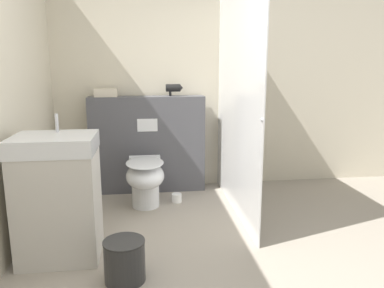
{
  "coord_description": "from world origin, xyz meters",
  "views": [
    {
      "loc": [
        -0.32,
        -1.95,
        1.44
      ],
      "look_at": [
        0.12,
        1.43,
        0.71
      ],
      "focal_mm": 35.0,
      "sensor_mm": 36.0,
      "label": 1
    }
  ],
  "objects_px": {
    "toilet": "(145,179)",
    "sink_vanity": "(58,197)",
    "hair_drier": "(174,88)",
    "waste_bin": "(125,261)"
  },
  "relations": [
    {
      "from": "toilet",
      "to": "sink_vanity",
      "type": "xyz_separation_m",
      "value": [
        -0.64,
        -0.9,
        0.16
      ]
    },
    {
      "from": "toilet",
      "to": "sink_vanity",
      "type": "relative_size",
      "value": 0.57
    },
    {
      "from": "toilet",
      "to": "waste_bin",
      "type": "xyz_separation_m",
      "value": [
        -0.15,
        -1.3,
        -0.16
      ]
    },
    {
      "from": "waste_bin",
      "to": "hair_drier",
      "type": "bearing_deg",
      "value": 75.24
    },
    {
      "from": "hair_drier",
      "to": "sink_vanity",
      "type": "bearing_deg",
      "value": -123.81
    },
    {
      "from": "toilet",
      "to": "hair_drier",
      "type": "xyz_separation_m",
      "value": [
        0.34,
        0.57,
        0.87
      ]
    },
    {
      "from": "sink_vanity",
      "to": "waste_bin",
      "type": "height_order",
      "value": "sink_vanity"
    },
    {
      "from": "hair_drier",
      "to": "waste_bin",
      "type": "distance_m",
      "value": 2.19
    },
    {
      "from": "toilet",
      "to": "sink_vanity",
      "type": "height_order",
      "value": "sink_vanity"
    },
    {
      "from": "waste_bin",
      "to": "sink_vanity",
      "type": "bearing_deg",
      "value": 140.71
    }
  ]
}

